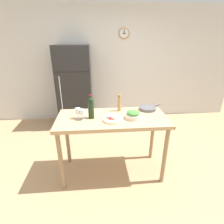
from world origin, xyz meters
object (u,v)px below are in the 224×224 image
object	(u,v)px
wine_bottle	(91,107)
wine_glass_far	(78,111)
cast_iron_skillet	(148,108)
homemade_pizza	(112,119)
wine_glass_near	(83,113)
pepper_mill	(119,103)
refrigerator	(75,87)
salad_bowl	(133,115)

from	to	relation	value
wine_bottle	wine_glass_far	world-z (taller)	wine_bottle
cast_iron_skillet	homemade_pizza	bearing A→B (deg)	-150.01
wine_glass_near	pepper_mill	bearing A→B (deg)	26.93
wine_glass_near	refrigerator	bearing A→B (deg)	99.72
salad_bowl	homemade_pizza	world-z (taller)	salad_bowl
wine_glass_near	salad_bowl	xyz separation A→B (m)	(0.66, -0.02, -0.05)
refrigerator	wine_bottle	size ratio (longest dim) A/B	5.51
wine_glass_near	homemade_pizza	xyz separation A→B (m)	(0.38, -0.06, -0.08)
refrigerator	homemade_pizza	size ratio (longest dim) A/B	6.79
wine_glass_near	salad_bowl	world-z (taller)	wine_glass_near
refrigerator	wine_glass_near	xyz separation A→B (m)	(0.30, -1.77, 0.12)
wine_glass_near	salad_bowl	bearing A→B (deg)	-1.84
wine_bottle	wine_glass_far	size ratio (longest dim) A/B	2.25
pepper_mill	salad_bowl	world-z (taller)	pepper_mill
wine_glass_near	cast_iron_skillet	world-z (taller)	wine_glass_near
refrigerator	homemade_pizza	world-z (taller)	refrigerator
refrigerator	homemade_pizza	distance (m)	1.95
refrigerator	wine_bottle	world-z (taller)	refrigerator
wine_glass_far	homemade_pizza	distance (m)	0.47
pepper_mill	salad_bowl	distance (m)	0.32
wine_bottle	pepper_mill	size ratio (longest dim) A/B	1.26
wine_bottle	wine_glass_near	xyz separation A→B (m)	(-0.11, -0.04, -0.06)
wine_glass_near	salad_bowl	size ratio (longest dim) A/B	0.71
refrigerator	cast_iron_skillet	bearing A→B (deg)	-50.69
refrigerator	wine_glass_near	world-z (taller)	refrigerator
wine_bottle	wine_glass_far	xyz separation A→B (m)	(-0.17, 0.01, -0.05)
wine_glass_far	cast_iron_skillet	distance (m)	1.03
wine_glass_far	homemade_pizza	size ratio (longest dim) A/B	0.55
salad_bowl	cast_iron_skillet	world-z (taller)	salad_bowl
cast_iron_skillet	wine_glass_far	bearing A→B (deg)	-167.65
refrigerator	pepper_mill	bearing A→B (deg)	-61.89
refrigerator	cast_iron_skillet	world-z (taller)	refrigerator
pepper_mill	homemade_pizza	xyz separation A→B (m)	(-0.13, -0.32, -0.11)
wine_glass_near	homemade_pizza	size ratio (longest dim) A/B	0.55
wine_glass_far	refrigerator	bearing A→B (deg)	97.79
wine_bottle	salad_bowl	size ratio (longest dim) A/B	1.60
homemade_pizza	wine_glass_far	bearing A→B (deg)	167.25
wine_glass_near	homemade_pizza	world-z (taller)	wine_glass_near
refrigerator	cast_iron_skillet	xyz separation A→B (m)	(1.24, -1.51, 0.05)
pepper_mill	cast_iron_skillet	distance (m)	0.44
refrigerator	pepper_mill	world-z (taller)	refrigerator
refrigerator	wine_bottle	bearing A→B (deg)	-76.70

